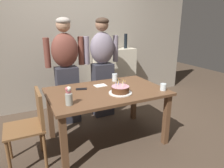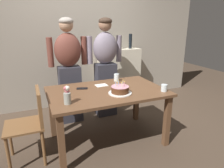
% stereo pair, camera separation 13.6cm
% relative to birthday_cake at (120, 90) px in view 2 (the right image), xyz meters
% --- Properties ---
extents(ground_plane, '(10.00, 10.00, 0.00)m').
position_rel_birthday_cake_xyz_m(ground_plane, '(-0.11, 0.18, -0.78)').
color(ground_plane, '#47382B').
extents(back_wall, '(5.20, 0.10, 2.60)m').
position_rel_birthday_cake_xyz_m(back_wall, '(-0.11, 1.73, 0.52)').
color(back_wall, '#9E9384').
rests_on(back_wall, ground_plane).
extents(dining_table, '(1.50, 0.96, 0.74)m').
position_rel_birthday_cake_xyz_m(dining_table, '(-0.11, 0.18, -0.14)').
color(dining_table, brown).
rests_on(dining_table, ground_plane).
extents(birthday_cake, '(0.29, 0.29, 0.17)m').
position_rel_birthday_cake_xyz_m(birthday_cake, '(0.00, 0.00, 0.00)').
color(birthday_cake, white).
rests_on(birthday_cake, dining_table).
extents(water_glass_near, '(0.08, 0.08, 0.11)m').
position_rel_birthday_cake_xyz_m(water_glass_near, '(0.18, 0.52, 0.01)').
color(water_glass_near, silver).
rests_on(water_glass_near, dining_table).
extents(water_glass_far, '(0.08, 0.08, 0.09)m').
position_rel_birthday_cake_xyz_m(water_glass_far, '(0.56, -0.14, 0.00)').
color(water_glass_far, silver).
rests_on(water_glass_far, dining_table).
extents(cell_phone, '(0.16, 0.11, 0.01)m').
position_rel_birthday_cake_xyz_m(cell_phone, '(-0.39, 0.36, -0.04)').
color(cell_phone, black).
rests_on(cell_phone, dining_table).
extents(napkin_stack, '(0.17, 0.13, 0.01)m').
position_rel_birthday_cake_xyz_m(napkin_stack, '(-0.10, 0.39, -0.04)').
color(napkin_stack, white).
rests_on(napkin_stack, dining_table).
extents(flower_vase, '(0.08, 0.09, 0.21)m').
position_rel_birthday_cake_xyz_m(flower_vase, '(-0.67, -0.08, 0.06)').
color(flower_vase, '#999E93').
rests_on(flower_vase, dining_table).
extents(person_man_bearded, '(0.61, 0.27, 1.66)m').
position_rel_birthday_cake_xyz_m(person_man_bearded, '(-0.43, 0.98, 0.09)').
color(person_man_bearded, '#33333D').
rests_on(person_man_bearded, ground_plane).
extents(person_woman_cardigan, '(0.61, 0.27, 1.66)m').
position_rel_birthday_cake_xyz_m(person_woman_cardigan, '(0.18, 0.98, 0.09)').
color(person_woman_cardigan, '#33333D').
rests_on(person_woman_cardigan, ground_plane).
extents(dining_chair, '(0.42, 0.42, 0.87)m').
position_rel_birthday_cake_xyz_m(dining_chair, '(-1.05, 0.14, -0.27)').
color(dining_chair, brown).
rests_on(dining_chair, ground_plane).
extents(shelf_cabinet, '(0.84, 0.30, 1.37)m').
position_rel_birthday_cake_xyz_m(shelf_cabinet, '(0.68, 1.51, -0.24)').
color(shelf_cabinet, beige).
rests_on(shelf_cabinet, ground_plane).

